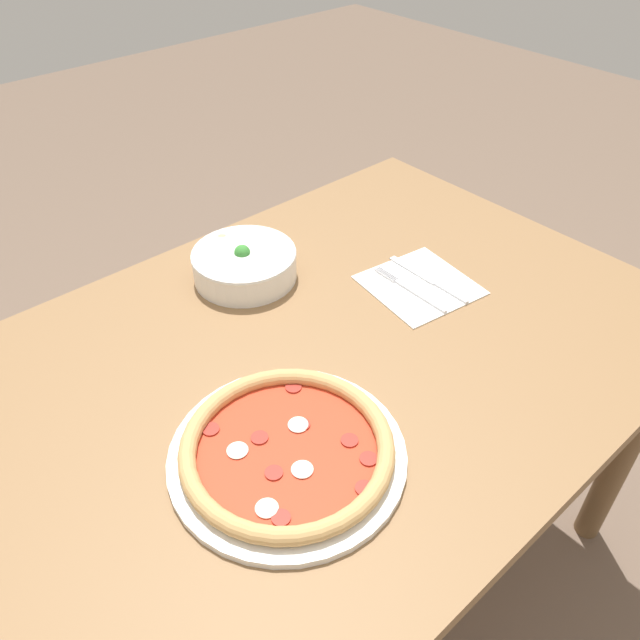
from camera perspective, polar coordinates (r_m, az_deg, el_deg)
ground_plane at (r=1.65m, az=-1.19°, el=-22.32°), size 8.00×8.00×0.00m
dining_table at (r=1.13m, az=-1.62°, el=-7.17°), size 1.40×0.90×0.72m
pizza at (r=0.92m, az=-3.02°, el=-11.80°), size 0.35×0.35×0.04m
bowl at (r=1.25m, az=-6.94°, el=5.21°), size 0.21×0.21×0.08m
napkin at (r=1.25m, az=9.08°, el=3.18°), size 0.22×0.22×0.00m
fork at (r=1.23m, az=8.27°, el=2.76°), size 0.02×0.18×0.00m
knife at (r=1.26m, az=10.12°, el=3.55°), size 0.02×0.20×0.01m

